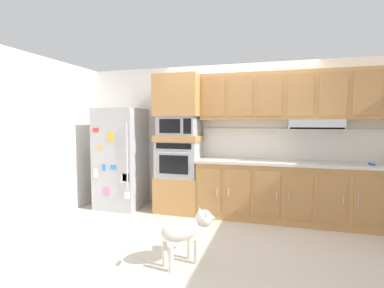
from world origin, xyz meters
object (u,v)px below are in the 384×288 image
microwave (179,126)px  dog (186,229)px  refrigerator (121,158)px  built_in_oven (179,159)px  screwdriver (372,164)px

microwave → dog: (0.67, -1.76, -1.08)m
refrigerator → dog: size_ratio=2.70×
refrigerator → dog: bearing=-44.0°
refrigerator → built_in_oven: refrigerator is taller
refrigerator → built_in_oven: (1.08, 0.07, 0.02)m
refrigerator → screwdriver: refrigerator is taller
microwave → screwdriver: microwave is taller
built_in_oven → dog: bearing=-69.1°
screwdriver → refrigerator: bearing=-179.8°
microwave → built_in_oven: bearing=179.2°
dog → screwdriver: bearing=-12.3°
microwave → refrigerator: bearing=-176.4°
microwave → dog: 2.17m
built_in_oven → dog: size_ratio=1.07×
built_in_oven → microwave: (0.00, -0.00, 0.56)m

